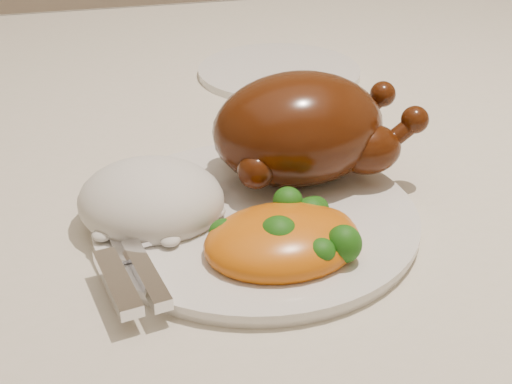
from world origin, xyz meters
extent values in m
cube|color=brown|center=(0.00, 0.00, 0.74)|extent=(1.60, 0.90, 0.04)
cube|color=beige|center=(0.00, 0.00, 0.76)|extent=(1.72, 1.02, 0.01)
cube|color=beige|center=(0.00, 0.51, 0.68)|extent=(1.72, 0.01, 0.18)
cylinder|color=silver|center=(0.02, -0.20, 0.77)|extent=(0.28, 0.28, 0.01)
cylinder|color=silver|center=(0.13, 0.14, 0.77)|extent=(0.22, 0.22, 0.01)
ellipsoid|color=#471B07|center=(0.07, -0.15, 0.83)|extent=(0.16, 0.12, 0.10)
ellipsoid|color=#471B07|center=(0.06, -0.15, 0.85)|extent=(0.08, 0.06, 0.04)
ellipsoid|color=#471B07|center=(0.12, -0.17, 0.81)|extent=(0.06, 0.04, 0.04)
sphere|color=#471B07|center=(0.16, -0.17, 0.83)|extent=(0.02, 0.02, 0.02)
ellipsoid|color=#471B07|center=(0.12, -0.11, 0.81)|extent=(0.06, 0.04, 0.04)
sphere|color=#471B07|center=(0.16, -0.11, 0.83)|extent=(0.02, 0.02, 0.02)
sphere|color=#471B07|center=(0.02, -0.18, 0.81)|extent=(0.03, 0.03, 0.03)
sphere|color=#471B07|center=(0.02, -0.11, 0.81)|extent=(0.03, 0.03, 0.03)
ellipsoid|color=silver|center=(-0.07, -0.18, 0.79)|extent=(0.15, 0.15, 0.06)
ellipsoid|color=orange|center=(0.02, -0.26, 0.79)|extent=(0.12, 0.10, 0.04)
ellipsoid|color=orange|center=(0.05, -0.25, 0.79)|extent=(0.05, 0.05, 0.03)
ellipsoid|color=#173E0A|center=(0.04, -0.22, 0.80)|extent=(0.02, 0.02, 0.02)
ellipsoid|color=#173E0A|center=(0.04, -0.29, 0.80)|extent=(0.02, 0.02, 0.02)
ellipsoid|color=#173E0A|center=(-0.02, -0.24, 0.79)|extent=(0.02, 0.02, 0.02)
ellipsoid|color=#173E0A|center=(0.06, -0.28, 0.79)|extent=(0.03, 0.03, 0.03)
ellipsoid|color=#173E0A|center=(0.05, -0.23, 0.79)|extent=(0.03, 0.03, 0.02)
ellipsoid|color=#173E0A|center=(0.06, -0.22, 0.79)|extent=(0.02, 0.02, 0.02)
ellipsoid|color=#173E0A|center=(0.00, -0.26, 0.80)|extent=(0.02, 0.02, 0.02)
ellipsoid|color=#173E0A|center=(0.02, -0.26, 0.80)|extent=(0.03, 0.03, 0.03)
cube|color=silver|center=(-0.10, -0.19, 0.78)|extent=(0.04, 0.12, 0.00)
cube|color=silver|center=(-0.10, -0.28, 0.79)|extent=(0.03, 0.08, 0.01)
cube|color=silver|center=(-0.08, -0.27, 0.79)|extent=(0.03, 0.08, 0.01)
cube|color=silver|center=(-0.08, -0.19, 0.78)|extent=(0.03, 0.09, 0.00)
camera|label=1|loc=(-0.11, -0.68, 1.08)|focal=50.00mm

